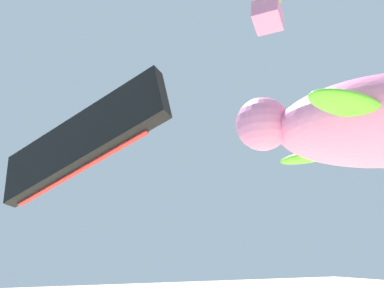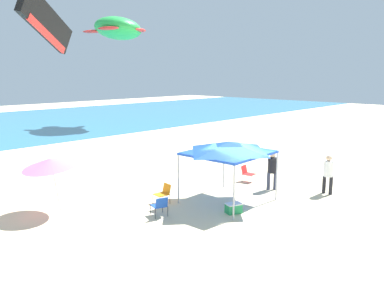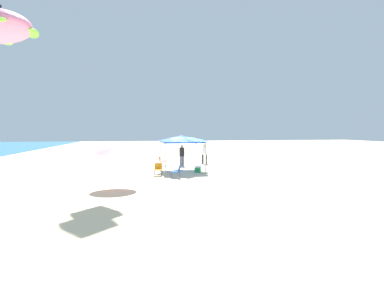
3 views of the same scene
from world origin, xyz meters
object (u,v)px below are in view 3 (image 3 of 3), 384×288
beach_umbrella (117,149)px  folding_chair_near_cooler (158,168)px  person_near_umbrella (205,152)px  folding_chair_right_of_tent (162,160)px  person_by_tent (182,153)px  folding_chair_left_of_tent (177,170)px  cooler_box (198,169)px  canopy_tent (182,139)px

beach_umbrella → folding_chair_near_cooler: size_ratio=2.92×
beach_umbrella → person_near_umbrella: bearing=-34.9°
person_near_umbrella → folding_chair_right_of_tent: bearing=12.7°
person_by_tent → person_near_umbrella: bearing=158.9°
beach_umbrella → folding_chair_near_cooler: 4.74m
folding_chair_right_of_tent → person_near_umbrella: person_near_umbrella is taller
folding_chair_near_cooler → person_by_tent: bearing=71.8°
folding_chair_left_of_tent → cooler_box: folding_chair_left_of_tent is taller
beach_umbrella → person_near_umbrella: beach_umbrella is taller
canopy_tent → cooler_box: size_ratio=4.63×
folding_chair_left_of_tent → person_near_umbrella: bearing=174.2°
beach_umbrella → folding_chair_near_cooler: bearing=-31.7°
person_by_tent → person_near_umbrella: person_by_tent is taller
beach_umbrella → folding_chair_left_of_tent: size_ratio=2.92×
folding_chair_left_of_tent → person_near_umbrella: (7.26, -3.43, 0.60)m
canopy_tent → person_near_umbrella: (4.03, -2.64, -1.30)m
beach_umbrella → cooler_box: (4.88, -5.28, -1.84)m
beach_umbrella → cooler_box: 7.43m
canopy_tent → cooler_box: bearing=-132.7°
folding_chair_near_cooler → cooler_box: bearing=27.2°
folding_chair_near_cooler → person_near_umbrella: 7.60m
person_by_tent → folding_chair_left_of_tent: bearing=29.7°
beach_umbrella → folding_chair_right_of_tent: (9.06, -2.95, -1.57)m
person_near_umbrella → folding_chair_near_cooler: bearing=54.3°
folding_chair_near_cooler → cooler_box: folding_chair_near_cooler is taller
folding_chair_right_of_tent → cooler_box: bearing=-157.8°
folding_chair_right_of_tent → folding_chair_left_of_tent: size_ratio=1.00×
folding_chair_left_of_tent → person_by_tent: 6.22m
folding_chair_right_of_tent → cooler_box: size_ratio=1.13×
canopy_tent → beach_umbrella: bearing=144.1°
folding_chair_right_of_tent → folding_chair_left_of_tent: 6.46m
canopy_tent → beach_umbrella: canopy_tent is taller
cooler_box → folding_chair_near_cooler: bearing=110.2°
beach_umbrella → person_by_tent: 9.90m
canopy_tent → cooler_box: 2.59m
cooler_box → person_by_tent: person_by_tent is taller
beach_umbrella → folding_chair_left_of_tent: (2.62, -3.45, -1.57)m
canopy_tent → folding_chair_near_cooler: (-2.04, 1.89, -1.90)m
cooler_box → folding_chair_left_of_tent: bearing=141.0°
beach_umbrella → person_by_tent: size_ratio=1.30×
canopy_tent → person_near_umbrella: canopy_tent is taller
folding_chair_right_of_tent → person_by_tent: (-0.37, -1.70, 0.60)m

